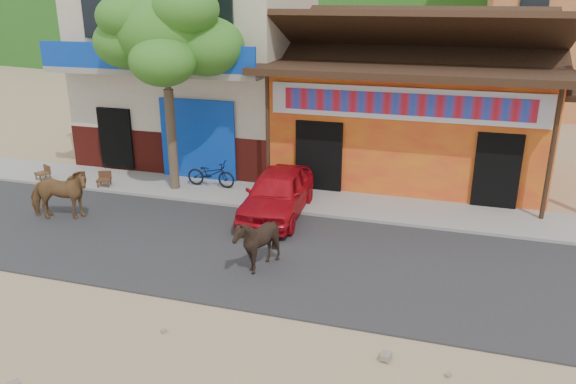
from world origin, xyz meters
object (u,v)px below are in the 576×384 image
cafe_chair_left (42,167)px  cafe_chair_right (103,173)px  cow_tan (59,194)px  red_car (277,193)px  tree (168,89)px  scooter (211,174)px  cow_dark (257,243)px

cafe_chair_left → cafe_chair_right: same height
cow_tan → cafe_chair_left: size_ratio=2.00×
cafe_chair_left → red_car: bearing=21.2°
tree → scooter: (1.00, 0.45, -2.60)m
cow_tan → cafe_chair_right: size_ratio=2.00×
scooter → cafe_chair_left: bearing=99.8°
cafe_chair_left → cow_dark: bearing=1.7°
cow_dark → cafe_chair_left: (-8.57, 3.66, -0.14)m
red_car → cafe_chair_right: size_ratio=4.46×
cafe_chair_left → scooter: bearing=34.7°
tree → cafe_chair_right: (-2.15, -0.50, -2.59)m
tree → red_car: bearing=-15.5°
cow_dark → scooter: cow_dark is taller
scooter → red_car: bearing=-119.3°
cow_dark → red_car: 3.21m
cafe_chair_right → tree: bearing=-6.5°
cafe_chair_right → red_car: bearing=-24.5°
cow_dark → cafe_chair_left: cow_dark is taller
tree → cafe_chair_left: tree is taller
cafe_chair_right → cow_dark: bearing=-49.7°
tree → cow_dark: tree is taller
tree → red_car: tree is taller
cow_dark → red_car: bearing=161.9°
cow_tan → scooter: (2.79, 3.40, -0.22)m
cow_dark → red_car: (-0.57, 3.16, -0.01)m
tree → cafe_chair_right: tree is taller
red_car → cafe_chair_left: (-8.00, 0.50, -0.14)m
tree → red_car: (3.60, -1.00, -2.45)m
red_car → cafe_chair_left: red_car is taller
cow_dark → cafe_chair_right: 7.30m
red_car → cafe_chair_right: 5.77m
cow_tan → tree: bearing=-49.5°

